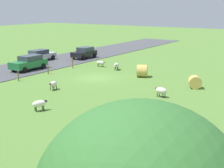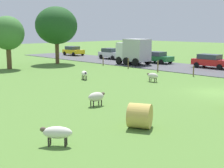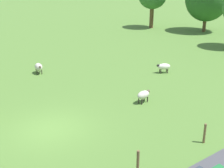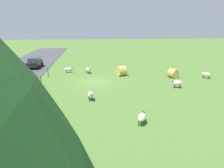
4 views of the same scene
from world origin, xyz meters
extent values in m
plane|color=#517A33|center=(0.00, 0.00, 0.00)|extent=(160.00, 160.00, 0.00)
ellipsoid|color=silver|center=(-3.03, 11.53, 0.54)|extent=(0.90, 1.15, 0.50)
ellipsoid|color=black|center=(-3.25, 11.09, 0.65)|extent=(0.28, 0.31, 0.20)
cylinder|color=#2D2823|center=(-3.03, 11.21, 0.18)|extent=(0.07, 0.07, 0.35)
cylinder|color=#2D2823|center=(-3.28, 11.33, 0.18)|extent=(0.07, 0.07, 0.35)
cylinder|color=#2D2823|center=(-2.78, 11.72, 0.18)|extent=(0.07, 0.07, 0.35)
cylinder|color=#2D2823|center=(-3.02, 11.84, 0.18)|extent=(0.07, 0.07, 0.35)
ellipsoid|color=beige|center=(0.36, 6.27, 0.54)|extent=(0.62, 1.02, 0.50)
ellipsoid|color=brown|center=(0.30, 6.73, 0.65)|extent=(0.21, 0.28, 0.20)
cylinder|color=#2D2823|center=(0.19, 6.52, 0.18)|extent=(0.07, 0.07, 0.35)
cylinder|color=#2D2823|center=(0.47, 6.56, 0.18)|extent=(0.07, 0.07, 0.35)
cylinder|color=#2D2823|center=(0.25, 5.99, 0.18)|extent=(0.07, 0.07, 0.35)
cylinder|color=#2D2823|center=(0.53, 6.03, 0.18)|extent=(0.07, 0.07, 0.35)
ellipsoid|color=silver|center=(-14.25, -0.39, 0.55)|extent=(1.15, 1.21, 0.48)
ellipsoid|color=brown|center=(-14.62, 0.03, 0.66)|extent=(0.31, 0.31, 0.20)
cylinder|color=#2D2823|center=(-14.56, -0.23, 0.18)|extent=(0.07, 0.07, 0.37)
cylinder|color=#2D2823|center=(-14.36, -0.06, 0.18)|extent=(0.07, 0.07, 0.37)
cylinder|color=#2D2823|center=(-14.13, -0.73, 0.18)|extent=(0.07, 0.07, 0.37)
cylinder|color=#2D2823|center=(-13.93, -0.55, 0.18)|extent=(0.07, 0.07, 0.37)
ellipsoid|color=beige|center=(-8.90, 3.33, 0.56)|extent=(1.10, 0.72, 0.56)
ellipsoid|color=brown|center=(-8.42, 3.25, 0.69)|extent=(0.29, 0.22, 0.20)
cylinder|color=#2D2823|center=(-8.60, 3.43, 0.18)|extent=(0.07, 0.07, 0.36)
cylinder|color=#2D2823|center=(-8.65, 3.13, 0.18)|extent=(0.07, 0.07, 0.36)
cylinder|color=#2D2823|center=(-9.15, 3.53, 0.18)|extent=(0.07, 0.07, 0.36)
cylinder|color=#2D2823|center=(-9.20, 3.22, 0.18)|extent=(0.07, 0.07, 0.36)
cylinder|color=tan|center=(-10.21, -1.19, 0.58)|extent=(1.50, 1.44, 1.15)
cylinder|color=brown|center=(-4.32, 23.56, 1.34)|extent=(0.55, 0.55, 2.68)
ellipsoid|color=#3D7533|center=(-4.32, 23.56, 4.12)|extent=(3.75, 3.75, 3.84)
cylinder|color=brown|center=(2.85, 24.27, 1.60)|extent=(0.51, 0.51, 3.21)
ellipsoid|color=#1E4C1E|center=(2.85, 24.27, 5.04)|extent=(5.49, 5.49, 4.89)
cylinder|color=brown|center=(5.74, 5.48, 0.52)|extent=(0.12, 0.12, 1.04)
cylinder|color=brown|center=(5.74, 9.79, 0.62)|extent=(0.12, 0.12, 1.23)
cylinder|color=brown|center=(5.74, 14.09, 0.60)|extent=(0.12, 0.12, 1.19)
cylinder|color=brown|center=(5.74, 18.40, 0.54)|extent=(0.12, 0.12, 1.09)
cube|color=white|center=(8.98, 17.58, 1.69)|extent=(2.37, 1.20, 2.30)
cube|color=#B2B2B7|center=(8.98, 15.57, 1.94)|extent=(2.37, 2.83, 2.79)
cylinder|color=black|center=(7.79, 17.58, 0.54)|extent=(0.30, 0.96, 0.96)
cylinder|color=black|center=(10.17, 17.58, 0.54)|extent=(0.30, 0.96, 0.96)
cylinder|color=black|center=(7.79, 16.28, 0.54)|extent=(0.30, 0.96, 0.96)
cylinder|color=black|center=(10.17, 16.28, 0.54)|extent=(0.30, 0.96, 0.96)
cylinder|color=black|center=(7.79, 14.72, 0.54)|extent=(0.30, 0.96, 0.96)
cylinder|color=black|center=(10.17, 14.72, 0.54)|extent=(0.30, 0.96, 0.96)
cube|color=silver|center=(12.24, 23.56, 0.75)|extent=(1.90, 3.94, 0.74)
cube|color=#333D47|center=(12.24, 23.85, 1.40)|extent=(1.67, 2.17, 0.56)
cylinder|color=black|center=(13.19, 22.28, 0.38)|extent=(0.22, 0.64, 0.64)
cylinder|color=black|center=(11.29, 22.28, 0.38)|extent=(0.22, 0.64, 0.64)
cylinder|color=black|center=(13.19, 24.84, 0.38)|extent=(0.22, 0.64, 0.64)
cylinder|color=black|center=(11.29, 24.84, 0.38)|extent=(0.22, 0.64, 0.64)
cube|color=red|center=(12.70, 7.22, 0.74)|extent=(1.87, 4.44, 0.71)
cube|color=#333D47|center=(12.70, 7.55, 1.37)|extent=(1.65, 2.44, 0.56)
cylinder|color=black|center=(11.76, 5.77, 0.38)|extent=(0.22, 0.64, 0.64)
cylinder|color=black|center=(13.63, 8.66, 0.38)|extent=(0.22, 0.64, 0.64)
cylinder|color=black|center=(11.76, 8.66, 0.38)|extent=(0.22, 0.64, 0.64)
cube|color=#237238|center=(12.51, 14.84, 0.70)|extent=(1.95, 3.84, 0.64)
cube|color=#333D47|center=(12.51, 15.13, 1.30)|extent=(1.71, 2.11, 0.56)
cylinder|color=black|center=(13.48, 13.59, 0.38)|extent=(0.22, 0.64, 0.64)
cylinder|color=black|center=(11.53, 13.59, 0.38)|extent=(0.22, 0.64, 0.64)
cylinder|color=black|center=(13.48, 16.09, 0.38)|extent=(0.22, 0.64, 0.64)
cylinder|color=black|center=(11.53, 16.09, 0.38)|extent=(0.22, 0.64, 0.64)
cube|color=yellow|center=(12.20, 32.90, 0.72)|extent=(1.95, 3.90, 0.68)
cube|color=#333D47|center=(12.20, 33.20, 1.34)|extent=(1.71, 2.14, 0.56)
cylinder|color=black|center=(13.18, 31.64, 0.38)|extent=(0.22, 0.64, 0.64)
cylinder|color=black|center=(11.23, 31.64, 0.38)|extent=(0.22, 0.64, 0.64)
cylinder|color=black|center=(13.18, 34.17, 0.38)|extent=(0.22, 0.64, 0.64)
cylinder|color=black|center=(11.23, 34.17, 0.38)|extent=(0.22, 0.64, 0.64)
camera|label=1|loc=(-20.20, 28.64, 7.55)|focal=54.73mm
camera|label=2|loc=(-20.84, -10.12, 4.53)|focal=49.46mm
camera|label=3|loc=(13.86, -6.14, 8.26)|focal=50.31mm
camera|label=4|loc=(0.36, 24.51, 6.50)|focal=34.34mm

